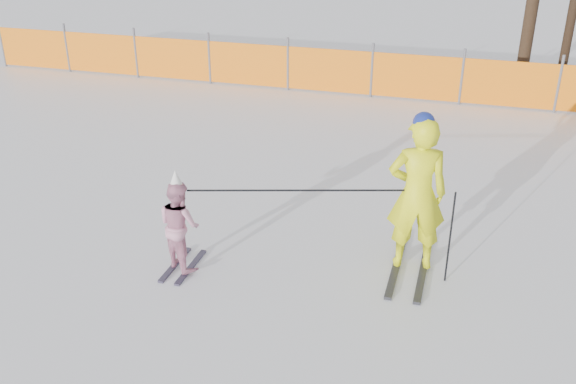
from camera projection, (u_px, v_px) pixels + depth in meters
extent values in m
plane|color=white|center=(277.00, 282.00, 7.92)|extent=(120.00, 120.00, 0.00)
cube|color=black|center=(397.00, 263.00, 8.27)|extent=(0.09, 1.64, 0.04)
cube|color=black|center=(424.00, 267.00, 8.18)|extent=(0.09, 1.64, 0.04)
imported|color=#F9FF15|center=(417.00, 194.00, 7.79)|extent=(0.81, 0.62, 1.99)
sphere|color=navy|center=(424.00, 123.00, 7.40)|extent=(0.26, 0.26, 0.26)
cube|color=black|center=(175.00, 265.00, 8.25)|extent=(0.09, 0.85, 0.03)
cube|color=black|center=(191.00, 267.00, 8.20)|extent=(0.09, 0.85, 0.03)
imported|color=pink|center=(180.00, 225.00, 7.97)|extent=(0.72, 0.67, 1.17)
cone|color=white|center=(176.00, 179.00, 7.70)|extent=(0.19, 0.19, 0.24)
cylinder|color=black|center=(450.00, 238.00, 7.69)|extent=(0.02, 0.02, 1.21)
cylinder|color=black|center=(297.00, 190.00, 7.77)|extent=(2.57, 0.78, 0.02)
cylinder|color=#595960|center=(2.00, 43.00, 17.17)|extent=(0.06, 0.06, 1.25)
cylinder|color=#595960|center=(67.00, 48.00, 16.66)|extent=(0.06, 0.06, 1.25)
cylinder|color=#595960|center=(136.00, 53.00, 16.15)|extent=(0.06, 0.06, 1.25)
cylinder|color=#595960|center=(209.00, 58.00, 15.64)|extent=(0.06, 0.06, 1.25)
cylinder|color=#595960|center=(288.00, 64.00, 15.13)|extent=(0.06, 0.06, 1.25)
cylinder|color=#595960|center=(372.00, 70.00, 14.62)|extent=(0.06, 0.06, 1.25)
cylinder|color=#595960|center=(462.00, 77.00, 14.11)|extent=(0.06, 0.06, 1.25)
cylinder|color=#595960|center=(559.00, 84.00, 13.60)|extent=(0.06, 0.06, 1.25)
cube|color=orange|center=(293.00, 68.00, 15.13)|extent=(16.27, 0.03, 1.00)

